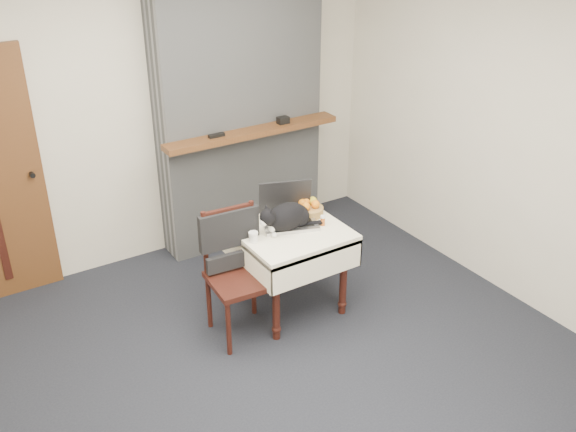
% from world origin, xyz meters
% --- Properties ---
extents(ground, '(4.50, 4.50, 0.00)m').
position_xyz_m(ground, '(0.00, 0.00, 0.00)').
color(ground, black).
rests_on(ground, ground).
extents(room_shell, '(4.52, 4.01, 2.61)m').
position_xyz_m(room_shell, '(0.00, 0.46, 1.76)').
color(room_shell, beige).
rests_on(room_shell, ground).
extents(chimney, '(1.62, 0.48, 2.60)m').
position_xyz_m(chimney, '(0.90, 1.85, 1.30)').
color(chimney, gray).
rests_on(chimney, ground).
extents(side_table, '(0.78, 0.78, 0.70)m').
position_xyz_m(side_table, '(0.63, 0.61, 0.59)').
color(side_table, '#33120D').
rests_on(side_table, ground).
extents(laptop, '(0.50, 0.46, 0.30)m').
position_xyz_m(laptop, '(0.68, 0.71, 0.78)').
color(laptop, '#B7B7BC').
rests_on(laptop, side_table).
extents(cat, '(0.51, 0.22, 0.24)m').
position_xyz_m(cat, '(0.61, 0.60, 0.80)').
color(cat, black).
rests_on(cat, side_table).
extents(cream_jar, '(0.07, 0.07, 0.08)m').
position_xyz_m(cream_jar, '(0.30, 0.57, 0.74)').
color(cream_jar, white).
rests_on(cream_jar, side_table).
extents(pill_bottle, '(0.04, 0.04, 0.08)m').
position_xyz_m(pill_bottle, '(0.87, 0.51, 0.74)').
color(pill_bottle, '#A64A14').
rests_on(pill_bottle, side_table).
extents(fruit_basket, '(0.22, 0.22, 0.13)m').
position_xyz_m(fruit_basket, '(0.88, 0.72, 0.75)').
color(fruit_basket, '#AC7E45').
rests_on(fruit_basket, side_table).
extents(desk_clutter, '(0.13, 0.02, 0.01)m').
position_xyz_m(desk_clutter, '(0.80, 0.67, 0.70)').
color(desk_clutter, black).
rests_on(desk_clutter, side_table).
extents(chair, '(0.47, 0.46, 0.97)m').
position_xyz_m(chair, '(0.16, 0.60, 0.62)').
color(chair, '#33120D').
rests_on(chair, ground).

